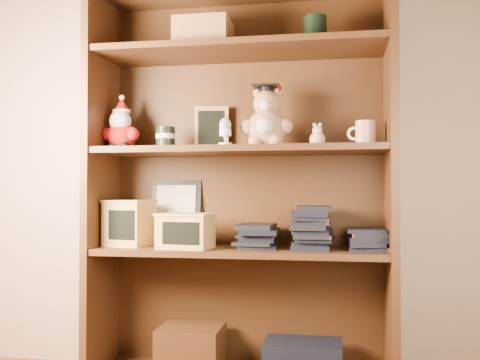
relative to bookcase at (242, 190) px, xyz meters
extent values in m
cube|color=tan|center=(0.09, 0.14, 0.47)|extent=(3.00, 0.04, 2.50)
cube|color=#452713|center=(-0.58, -0.05, 0.02)|extent=(0.03, 0.35, 1.60)
cube|color=#452713|center=(0.59, -0.05, 0.02)|extent=(0.03, 0.35, 1.60)
cube|color=#402511|center=(0.00, 0.11, 0.02)|extent=(1.20, 0.02, 1.60)
cube|color=#452713|center=(0.00, -0.05, 0.56)|extent=(1.14, 0.33, 0.02)
cube|color=#402511|center=(-0.20, -0.05, -0.64)|extent=(0.25, 0.22, 0.18)
cube|color=black|center=(0.25, -0.05, -0.66)|extent=(0.30, 0.20, 0.14)
cube|color=#9E7547|center=(-0.15, -0.05, 0.63)|extent=(0.22, 0.18, 0.12)
cylinder|color=black|center=(0.30, -0.05, 0.63)|extent=(0.09, 0.09, 0.11)
cube|color=#452713|center=(0.00, -0.05, -0.24)|extent=(1.14, 0.33, 0.02)
cube|color=#452713|center=(0.00, -0.05, 0.16)|extent=(1.14, 0.33, 0.02)
sphere|color=#A50F0F|center=(-0.50, -0.05, 0.23)|extent=(0.12, 0.12, 0.12)
sphere|color=#A50F0F|center=(-0.55, -0.07, 0.23)|extent=(0.06, 0.06, 0.06)
sphere|color=#A50F0F|center=(-0.44, -0.07, 0.23)|extent=(0.06, 0.06, 0.06)
sphere|color=black|center=(-0.52, -0.08, 0.18)|extent=(0.04, 0.04, 0.04)
sphere|color=black|center=(-0.47, -0.08, 0.18)|extent=(0.04, 0.04, 0.04)
sphere|color=white|center=(-0.50, -0.07, 0.29)|extent=(0.09, 0.09, 0.09)
sphere|color=#D8B293|center=(-0.50, -0.05, 0.31)|extent=(0.06, 0.06, 0.06)
cone|color=#A50F0F|center=(-0.50, -0.05, 0.36)|extent=(0.07, 0.07, 0.06)
sphere|color=white|center=(-0.50, -0.05, 0.39)|extent=(0.02, 0.02, 0.02)
cylinder|color=white|center=(-0.50, -0.05, 0.33)|extent=(0.07, 0.07, 0.01)
cylinder|color=black|center=(-0.31, -0.05, 0.22)|extent=(0.08, 0.08, 0.09)
cylinder|color=beige|center=(-0.31, -0.05, 0.22)|extent=(0.08, 0.08, 0.02)
cube|color=#9E7547|center=(-0.14, 0.06, 0.26)|extent=(0.15, 0.04, 0.19)
cube|color=black|center=(-0.14, 0.05, 0.26)|extent=(0.11, 0.02, 0.14)
cube|color=#9E7547|center=(-0.14, 0.10, 0.19)|extent=(0.07, 0.07, 0.01)
cylinder|color=white|center=(-0.04, -0.13, 0.18)|extent=(0.05, 0.05, 0.01)
cone|color=white|center=(-0.04, -0.13, 0.20)|extent=(0.02, 0.02, 0.04)
cylinder|color=white|center=(-0.04, -0.13, 0.22)|extent=(0.05, 0.05, 0.03)
ellipsoid|color=#A3B5C6|center=(-0.04, -0.13, 0.25)|extent=(0.05, 0.05, 0.06)
sphere|color=#A97E59|center=(0.11, -0.05, 0.24)|extent=(0.16, 0.16, 0.16)
sphere|color=white|center=(0.11, -0.12, 0.25)|extent=(0.07, 0.07, 0.07)
sphere|color=#A97E59|center=(0.04, -0.07, 0.25)|extent=(0.06, 0.06, 0.06)
sphere|color=#A97E59|center=(0.18, -0.07, 0.25)|extent=(0.06, 0.06, 0.06)
sphere|color=#A97E59|center=(0.07, -0.10, 0.19)|extent=(0.06, 0.06, 0.06)
sphere|color=#A97E59|center=(0.15, -0.10, 0.19)|extent=(0.06, 0.06, 0.06)
sphere|color=#A97E59|center=(0.11, -0.05, 0.34)|extent=(0.11, 0.11, 0.11)
sphere|color=white|center=(0.11, -0.10, 0.33)|extent=(0.04, 0.04, 0.04)
sphere|color=#A97E59|center=(0.07, -0.04, 0.39)|extent=(0.04, 0.04, 0.04)
sphere|color=#A97E59|center=(0.15, -0.04, 0.39)|extent=(0.04, 0.04, 0.04)
cylinder|color=black|center=(0.11, -0.05, 0.40)|extent=(0.05, 0.05, 0.02)
cube|color=black|center=(0.11, -0.05, 0.41)|extent=(0.11, 0.11, 0.01)
cylinder|color=#A50F0F|center=(0.16, -0.07, 0.40)|extent=(0.00, 0.05, 0.03)
sphere|color=#D0A7A1|center=(0.31, -0.05, 0.20)|extent=(0.06, 0.06, 0.06)
sphere|color=#D0A7A1|center=(0.31, -0.05, 0.23)|extent=(0.04, 0.04, 0.04)
sphere|color=#D0A7A1|center=(0.30, -0.05, 0.26)|extent=(0.02, 0.02, 0.02)
sphere|color=#D0A7A1|center=(0.32, -0.05, 0.26)|extent=(0.02, 0.02, 0.02)
cylinder|color=silver|center=(0.49, -0.05, 0.22)|extent=(0.08, 0.08, 0.10)
torus|color=white|center=(0.45, -0.05, 0.22)|extent=(0.05, 0.01, 0.05)
cube|color=black|center=(-0.30, 0.09, -0.09)|extent=(0.22, 0.05, 0.27)
cube|color=beige|center=(-0.30, 0.08, -0.09)|extent=(0.17, 0.04, 0.23)
cube|color=tan|center=(-0.46, -0.05, -0.14)|extent=(0.19, 0.19, 0.18)
cube|color=black|center=(-0.46, -0.13, -0.14)|extent=(0.12, 0.02, 0.12)
cube|color=tan|center=(-0.46, -0.05, -0.05)|extent=(0.20, 0.20, 0.01)
cube|color=tan|center=(-0.20, -0.12, -0.16)|extent=(0.22, 0.17, 0.13)
cube|color=black|center=(-0.20, -0.19, -0.16)|extent=(0.15, 0.02, 0.09)
cube|color=tan|center=(-0.20, -0.12, -0.09)|extent=(0.23, 0.18, 0.01)
cube|color=black|center=(0.07, -0.05, -0.22)|extent=(0.14, 0.20, 0.02)
cube|color=black|center=(0.07, -0.05, -0.20)|extent=(0.14, 0.20, 0.02)
cube|color=black|center=(0.07, -0.05, -0.19)|extent=(0.14, 0.20, 0.02)
cube|color=black|center=(0.07, -0.05, -0.17)|extent=(0.14, 0.20, 0.02)
cube|color=black|center=(0.07, -0.05, -0.16)|extent=(0.14, 0.20, 0.02)
cube|color=black|center=(0.07, -0.05, -0.14)|extent=(0.14, 0.20, 0.02)
cube|color=black|center=(0.29, -0.05, -0.22)|extent=(0.14, 0.20, 0.02)
cube|color=black|center=(0.29, -0.05, -0.20)|extent=(0.14, 0.20, 0.02)
cube|color=black|center=(0.29, -0.05, -0.19)|extent=(0.14, 0.20, 0.02)
cube|color=black|center=(0.29, -0.05, -0.17)|extent=(0.14, 0.20, 0.02)
cube|color=black|center=(0.29, -0.05, -0.16)|extent=(0.14, 0.20, 0.02)
cube|color=black|center=(0.29, -0.05, -0.14)|extent=(0.14, 0.20, 0.02)
cube|color=black|center=(0.29, -0.05, -0.12)|extent=(0.14, 0.20, 0.02)
cube|color=black|center=(0.29, -0.05, -0.11)|extent=(0.14, 0.20, 0.02)
cube|color=black|center=(0.29, -0.05, -0.09)|extent=(0.14, 0.20, 0.02)
cube|color=black|center=(0.29, -0.05, -0.08)|extent=(0.14, 0.20, 0.02)
cube|color=black|center=(0.50, -0.05, -0.22)|extent=(0.14, 0.20, 0.02)
cube|color=black|center=(0.50, -0.05, -0.20)|extent=(0.14, 0.20, 0.02)
cube|color=black|center=(0.50, -0.05, -0.19)|extent=(0.14, 0.20, 0.02)
cube|color=black|center=(0.50, -0.05, -0.17)|extent=(0.14, 0.20, 0.02)
cube|color=black|center=(0.50, -0.05, -0.16)|extent=(0.14, 0.20, 0.02)
camera|label=1|loc=(0.39, -2.25, 0.00)|focal=42.00mm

